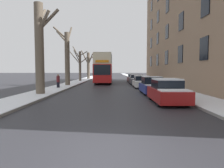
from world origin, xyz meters
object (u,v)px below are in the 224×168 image
(pedestrian_left_sidewalk, at_px, (58,81))
(parked_car_3, at_px, (136,80))
(bare_tree_left_0, at_px, (40,46))
(bare_tree_left_1, at_px, (67,56))
(parked_car_1, at_px, (152,86))
(oncoming_van, at_px, (108,73))
(bare_tree_left_2, at_px, (80,64))
(bare_tree_left_3, at_px, (88,65))
(parked_car_2, at_px, (142,82))
(double_decker_bus, at_px, (104,67))
(parked_car_4, at_px, (133,78))
(parked_car_0, at_px, (167,92))

(pedestrian_left_sidewalk, bearing_deg, parked_car_3, 21.97)
(bare_tree_left_0, distance_m, bare_tree_left_1, 9.54)
(parked_car_1, xyz_separation_m, oncoming_van, (-4.72, 32.39, 0.64))
(parked_car_3, bearing_deg, bare_tree_left_1, -158.67)
(bare_tree_left_2, height_order, bare_tree_left_3, bare_tree_left_3)
(bare_tree_left_2, bearing_deg, bare_tree_left_0, -89.45)
(parked_car_1, bearing_deg, oncoming_van, 98.28)
(oncoming_van, bearing_deg, bare_tree_left_1, -100.66)
(parked_car_2, bearing_deg, bare_tree_left_2, 127.27)
(bare_tree_left_0, bearing_deg, bare_tree_left_2, 90.55)
(parked_car_1, height_order, parked_car_3, parked_car_1)
(bare_tree_left_0, height_order, double_decker_bus, bare_tree_left_0)
(parked_car_3, bearing_deg, parked_car_2, -90.00)
(parked_car_2, distance_m, parked_car_4, 10.87)
(parked_car_1, distance_m, pedestrian_left_sidewalk, 10.26)
(bare_tree_left_2, bearing_deg, parked_car_2, -52.73)
(bare_tree_left_3, bearing_deg, bare_tree_left_0, -90.31)
(parked_car_2, bearing_deg, parked_car_1, -90.00)
(bare_tree_left_3, bearing_deg, double_decker_bus, -72.50)
(parked_car_0, distance_m, oncoming_van, 37.57)
(bare_tree_left_2, relative_size, parked_car_3, 1.43)
(bare_tree_left_1, relative_size, parked_car_0, 1.93)
(bare_tree_left_3, distance_m, pedestrian_left_sidewalk, 24.18)
(parked_car_1, bearing_deg, pedestrian_left_sidewalk, 155.09)
(bare_tree_left_1, xyz_separation_m, parked_car_2, (9.25, -2.09, -3.19))
(parked_car_3, distance_m, pedestrian_left_sidewalk, 12.00)
(double_decker_bus, distance_m, parked_car_3, 6.12)
(parked_car_4, height_order, oncoming_van, oncoming_van)
(bare_tree_left_2, height_order, double_decker_bus, bare_tree_left_2)
(bare_tree_left_0, bearing_deg, double_decker_bus, 75.25)
(parked_car_1, bearing_deg, double_decker_bus, 107.63)
(parked_car_2, relative_size, pedestrian_left_sidewalk, 2.76)
(bare_tree_left_2, relative_size, parked_car_4, 1.58)
(bare_tree_left_0, height_order, parked_car_1, bare_tree_left_0)
(bare_tree_left_2, height_order, pedestrian_left_sidewalk, bare_tree_left_2)
(bare_tree_left_1, xyz_separation_m, double_decker_bus, (4.43, 6.89, -1.33))
(bare_tree_left_2, xyz_separation_m, double_decker_bus, (4.51, -3.29, -0.58))
(parked_car_0, bearing_deg, parked_car_2, 90.00)
(parked_car_1, distance_m, parked_car_4, 17.06)
(bare_tree_left_2, height_order, parked_car_3, bare_tree_left_2)
(bare_tree_left_1, xyz_separation_m, pedestrian_left_sidewalk, (-0.05, -3.96, -2.97))
(parked_car_0, xyz_separation_m, parked_car_2, (0.00, 11.06, -0.04))
(double_decker_bus, xyz_separation_m, oncoming_van, (0.11, 17.22, -1.20))
(parked_car_0, relative_size, parked_car_1, 1.03)
(pedestrian_left_sidewalk, bearing_deg, oncoming_van, 63.54)
(double_decker_bus, xyz_separation_m, parked_car_0, (4.82, -20.05, -1.82))
(parked_car_0, xyz_separation_m, oncoming_van, (-4.72, 37.27, 0.62))
(parked_car_1, relative_size, parked_car_4, 0.99)
(bare_tree_left_1, height_order, parked_car_2, bare_tree_left_1)
(bare_tree_left_1, height_order, double_decker_bus, bare_tree_left_1)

